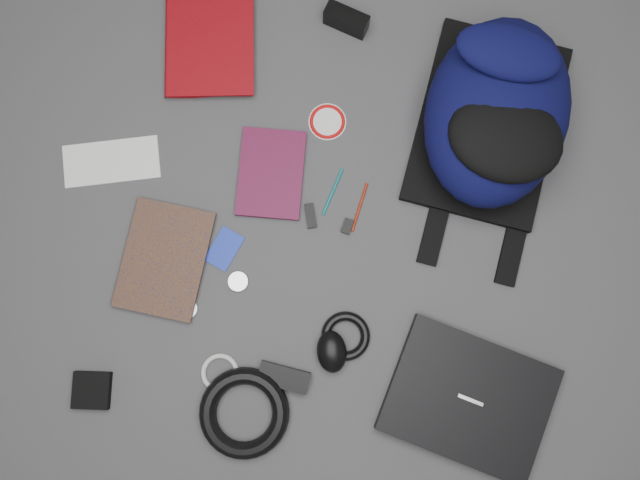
# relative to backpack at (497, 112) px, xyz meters

# --- Properties ---
(ground) EXTENTS (4.00, 4.00, 0.00)m
(ground) POSITION_rel_backpack_xyz_m (-0.36, -0.33, -0.10)
(ground) COLOR #4F4F51
(ground) RESTS_ON ground
(backpack) EXTENTS (0.40, 0.54, 0.21)m
(backpack) POSITION_rel_backpack_xyz_m (0.00, 0.00, 0.00)
(backpack) COLOR black
(backpack) RESTS_ON ground
(laptop) EXTENTS (0.41, 0.35, 0.04)m
(laptop) POSITION_rel_backpack_xyz_m (0.03, -0.65, -0.09)
(laptop) COLOR black
(laptop) RESTS_ON ground
(textbook_red) EXTENTS (0.26, 0.32, 0.03)m
(textbook_red) POSITION_rel_backpack_xyz_m (-0.80, 0.10, -0.09)
(textbook_red) COLOR maroon
(textbook_red) RESTS_ON ground
(comic_book) EXTENTS (0.21, 0.28, 0.02)m
(comic_book) POSITION_rel_backpack_xyz_m (-0.81, -0.42, -0.09)
(comic_book) COLOR #9B530B
(comic_book) RESTS_ON ground
(envelope) EXTENTS (0.25, 0.16, 0.00)m
(envelope) POSITION_rel_backpack_xyz_m (-0.88, -0.21, -0.10)
(envelope) COLOR white
(envelope) RESTS_ON ground
(dvd_case) EXTENTS (0.16, 0.22, 0.02)m
(dvd_case) POSITION_rel_backpack_xyz_m (-0.50, -0.19, -0.10)
(dvd_case) COLOR #4B0E29
(dvd_case) RESTS_ON ground
(compact_camera) EXTENTS (0.11, 0.07, 0.06)m
(compact_camera) POSITION_rel_backpack_xyz_m (-0.37, 0.21, -0.07)
(compact_camera) COLOR black
(compact_camera) RESTS_ON ground
(sticker_disc) EXTENTS (0.10, 0.10, 0.00)m
(sticker_disc) POSITION_rel_backpack_xyz_m (-0.38, -0.04, -0.10)
(sticker_disc) COLOR white
(sticker_disc) RESTS_ON ground
(pen_teal) EXTENTS (0.04, 0.12, 0.01)m
(pen_teal) POSITION_rel_backpack_xyz_m (-0.34, -0.21, -0.10)
(pen_teal) COLOR #0C7071
(pen_teal) RESTS_ON ground
(pen_red) EXTENTS (0.03, 0.12, 0.01)m
(pen_red) POSITION_rel_backpack_xyz_m (-0.27, -0.24, -0.10)
(pen_red) COLOR maroon
(pen_red) RESTS_ON ground
(id_badge) EXTENTS (0.09, 0.11, 0.00)m
(id_badge) POSITION_rel_backpack_xyz_m (-0.58, -0.39, -0.10)
(id_badge) COLOR #1933C1
(id_badge) RESTS_ON ground
(usb_black) EXTENTS (0.04, 0.06, 0.01)m
(usb_black) POSITION_rel_backpack_xyz_m (-0.39, -0.28, -0.10)
(usb_black) COLOR black
(usb_black) RESTS_ON ground
(key_fob) EXTENTS (0.03, 0.04, 0.01)m
(key_fob) POSITION_rel_backpack_xyz_m (-0.30, -0.29, -0.10)
(key_fob) COLOR black
(key_fob) RESTS_ON ground
(mouse) EXTENTS (0.09, 0.11, 0.05)m
(mouse) POSITION_rel_backpack_xyz_m (-0.29, -0.59, -0.08)
(mouse) COLOR black
(mouse) RESTS_ON ground
(headphone_left) EXTENTS (0.06, 0.06, 0.01)m
(headphone_left) POSITION_rel_backpack_xyz_m (-0.64, -0.54, -0.10)
(headphone_left) COLOR #AFB0B2
(headphone_left) RESTS_ON ground
(headphone_right) EXTENTS (0.06, 0.06, 0.01)m
(headphone_right) POSITION_rel_backpack_xyz_m (-0.53, -0.46, -0.10)
(headphone_right) COLOR silver
(headphone_right) RESTS_ON ground
(cable_coil) EXTENTS (0.12, 0.12, 0.02)m
(cable_coil) POSITION_rel_backpack_xyz_m (-0.27, -0.55, -0.09)
(cable_coil) COLOR black
(cable_coil) RESTS_ON ground
(power_brick) EXTENTS (0.12, 0.06, 0.03)m
(power_brick) POSITION_rel_backpack_xyz_m (-0.39, -0.66, -0.09)
(power_brick) COLOR black
(power_brick) RESTS_ON ground
(power_cord_coil) EXTENTS (0.25, 0.25, 0.04)m
(power_cord_coil) POSITION_rel_backpack_xyz_m (-0.47, -0.75, -0.08)
(power_cord_coil) COLOR black
(power_cord_coil) RESTS_ON ground
(pouch) EXTENTS (0.09, 0.09, 0.02)m
(pouch) POSITION_rel_backpack_xyz_m (-0.83, -0.75, -0.09)
(pouch) COLOR black
(pouch) RESTS_ON ground
(white_cable_coil) EXTENTS (0.12, 0.12, 0.01)m
(white_cable_coil) POSITION_rel_backpack_xyz_m (-0.54, -0.67, -0.10)
(white_cable_coil) COLOR silver
(white_cable_coil) RESTS_ON ground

